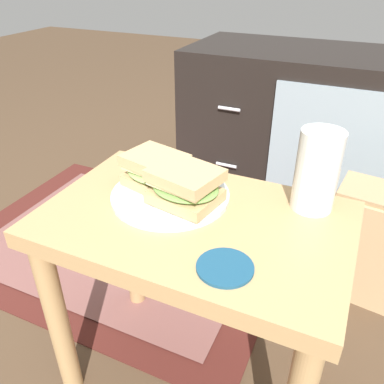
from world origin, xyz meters
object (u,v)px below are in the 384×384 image
plate (170,195)px  sandwich_front (155,170)px  sandwich_back (185,186)px  paper_bag (366,243)px  tv_cabinet (313,129)px  coaster (225,267)px  beer_glass (317,172)px

plate → sandwich_front: size_ratio=1.62×
sandwich_back → paper_bag: (0.35, 0.44, -0.34)m
tv_cabinet → sandwich_front: size_ratio=6.73×
plate → coaster: plate is taller
plate → beer_glass: bearing=17.5°
beer_glass → coaster: (-0.09, -0.23, -0.07)m
tv_cabinet → sandwich_back: (-0.10, -0.92, 0.21)m
sandwich_back → sandwich_front: bearing=157.5°
tv_cabinet → beer_glass: 0.87m
tv_cabinet → sandwich_back: 0.96m
sandwich_back → coaster: 0.19m
coaster → beer_glass: bearing=69.2°
plate → sandwich_back: size_ratio=1.57×
beer_glass → paper_bag: beer_glass is taller
plate → paper_bag: bearing=47.1°
tv_cabinet → paper_bag: (0.25, -0.48, -0.12)m
sandwich_back → coaster: sandwich_back is taller
plate → sandwich_back: (0.04, -0.02, 0.04)m
tv_cabinet → paper_bag: size_ratio=2.76×
plate → sandwich_front: bearing=157.5°
beer_glass → coaster: 0.26m
tv_cabinet → plate: size_ratio=4.15×
sandwich_front → beer_glass: beer_glass is taller
sandwich_front → sandwich_back: (0.08, -0.03, 0.00)m
sandwich_front → coaster: bearing=-38.2°
beer_glass → paper_bag: 0.52m
sandwich_front → beer_glass: (0.30, 0.06, 0.03)m
sandwich_front → sandwich_back: sandwich_back is taller
sandwich_back → paper_bag: sandwich_back is taller
tv_cabinet → coaster: 1.07m
tv_cabinet → sandwich_back: tv_cabinet is taller
tv_cabinet → plate: bearing=-99.0°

